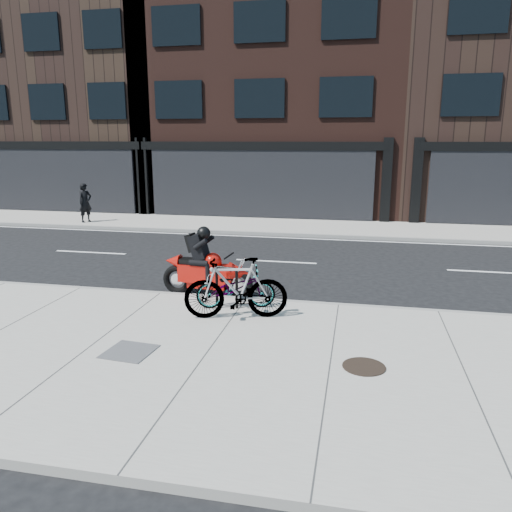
% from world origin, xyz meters
% --- Properties ---
extents(ground, '(120.00, 120.00, 0.00)m').
position_xyz_m(ground, '(0.00, 0.00, 0.00)').
color(ground, black).
rests_on(ground, ground).
extents(sidewalk_near, '(60.00, 6.00, 0.13)m').
position_xyz_m(sidewalk_near, '(0.00, -5.00, 0.07)').
color(sidewalk_near, gray).
rests_on(sidewalk_near, ground).
extents(sidewalk_far, '(60.00, 3.50, 0.13)m').
position_xyz_m(sidewalk_far, '(0.00, 7.75, 0.07)').
color(sidewalk_far, gray).
rests_on(sidewalk_far, ground).
extents(building_midwest, '(10.00, 10.00, 12.00)m').
position_xyz_m(building_midwest, '(-12.00, 14.50, 6.00)').
color(building_midwest, black).
rests_on(building_midwest, ground).
extents(building_center, '(12.00, 10.00, 14.50)m').
position_xyz_m(building_center, '(-2.00, 14.50, 7.25)').
color(building_center, black).
rests_on(building_center, ground).
extents(bike_rack, '(0.51, 0.15, 0.86)m').
position_xyz_m(bike_rack, '(-0.27, -2.60, 0.64)').
color(bike_rack, black).
rests_on(bike_rack, sidewalk_near).
extents(bicycle_front, '(1.72, 0.97, 0.85)m').
position_xyz_m(bicycle_front, '(-0.08, -2.60, 0.56)').
color(bicycle_front, gray).
rests_on(bicycle_front, sidewalk_near).
extents(bicycle_rear, '(2.08, 1.05, 1.20)m').
position_xyz_m(bicycle_rear, '(0.07, -3.19, 0.73)').
color(bicycle_rear, gray).
rests_on(bicycle_rear, sidewalk_near).
extents(motorcycle, '(2.20, 0.60, 1.64)m').
position_xyz_m(motorcycle, '(-0.91, -1.61, 0.67)').
color(motorcycle, black).
rests_on(motorcycle, ground).
extents(pedestrian, '(0.61, 0.70, 1.62)m').
position_xyz_m(pedestrian, '(-8.88, 6.76, 0.94)').
color(pedestrian, black).
rests_on(pedestrian, sidewalk_far).
extents(manhole_cover, '(0.66, 0.66, 0.02)m').
position_xyz_m(manhole_cover, '(2.51, -4.90, 0.14)').
color(manhole_cover, black).
rests_on(manhole_cover, sidewalk_near).
extents(utility_grate, '(0.82, 0.82, 0.02)m').
position_xyz_m(utility_grate, '(-1.25, -5.11, 0.14)').
color(utility_grate, '#444546').
rests_on(utility_grate, sidewalk_near).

